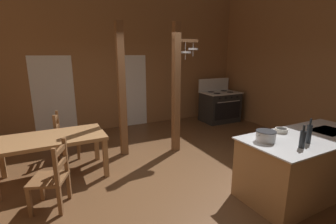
{
  "coord_description": "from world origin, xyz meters",
  "views": [
    {
      "loc": [
        -1.74,
        -3.23,
        2.09
      ],
      "look_at": [
        0.31,
        0.95,
        0.95
      ],
      "focal_mm": 25.54,
      "sensor_mm": 36.0,
      "label": 1
    }
  ],
  "objects_px": {
    "mixing_bowl_on_counter": "(281,130)",
    "bottle_short_on_counter": "(309,133)",
    "dining_table": "(52,142)",
    "ladderback_chair_by_post": "(52,178)",
    "kitchen_island": "(305,164)",
    "stove_range": "(220,106)",
    "stockpot_on_counter": "(266,136)",
    "bottle_tall_on_counter": "(302,139)",
    "ladderback_chair_near_window": "(65,136)"
  },
  "relations": [
    {
      "from": "bottle_tall_on_counter",
      "to": "mixing_bowl_on_counter",
      "type": "bearing_deg",
      "value": 61.77
    },
    {
      "from": "kitchen_island",
      "to": "bottle_tall_on_counter",
      "type": "height_order",
      "value": "bottle_tall_on_counter"
    },
    {
      "from": "ladderback_chair_by_post",
      "to": "mixing_bowl_on_counter",
      "type": "bearing_deg",
      "value": -16.84
    },
    {
      "from": "mixing_bowl_on_counter",
      "to": "bottle_short_on_counter",
      "type": "height_order",
      "value": "bottle_short_on_counter"
    },
    {
      "from": "dining_table",
      "to": "ladderback_chair_near_window",
      "type": "xyz_separation_m",
      "value": [
        0.24,
        0.82,
        -0.2
      ]
    },
    {
      "from": "dining_table",
      "to": "bottle_short_on_counter",
      "type": "height_order",
      "value": "bottle_short_on_counter"
    },
    {
      "from": "kitchen_island",
      "to": "ladderback_chair_near_window",
      "type": "xyz_separation_m",
      "value": [
        -3.22,
        2.99,
        -0.0
      ]
    },
    {
      "from": "stove_range",
      "to": "stockpot_on_counter",
      "type": "relative_size",
      "value": 3.88
    },
    {
      "from": "ladderback_chair_by_post",
      "to": "bottle_tall_on_counter",
      "type": "xyz_separation_m",
      "value": [
        2.93,
        -1.51,
        0.58
      ]
    },
    {
      "from": "ladderback_chair_near_window",
      "to": "bottle_short_on_counter",
      "type": "bearing_deg",
      "value": -47.67
    },
    {
      "from": "kitchen_island",
      "to": "mixing_bowl_on_counter",
      "type": "bearing_deg",
      "value": 134.26
    },
    {
      "from": "bottle_short_on_counter",
      "to": "kitchen_island",
      "type": "bearing_deg",
      "value": 30.36
    },
    {
      "from": "ladderback_chair_near_window",
      "to": "bottle_tall_on_counter",
      "type": "distance_m",
      "value": 4.24
    },
    {
      "from": "stove_range",
      "to": "ladderback_chair_near_window",
      "type": "height_order",
      "value": "stove_range"
    },
    {
      "from": "mixing_bowl_on_counter",
      "to": "bottle_short_on_counter",
      "type": "relative_size",
      "value": 0.54
    },
    {
      "from": "ladderback_chair_by_post",
      "to": "mixing_bowl_on_counter",
      "type": "relative_size",
      "value": 5.15
    },
    {
      "from": "stockpot_on_counter",
      "to": "bottle_short_on_counter",
      "type": "distance_m",
      "value": 0.56
    },
    {
      "from": "dining_table",
      "to": "ladderback_chair_by_post",
      "type": "relative_size",
      "value": 1.81
    },
    {
      "from": "bottle_tall_on_counter",
      "to": "dining_table",
      "type": "bearing_deg",
      "value": 140.04
    },
    {
      "from": "ladderback_chair_by_post",
      "to": "bottle_tall_on_counter",
      "type": "relative_size",
      "value": 3.15
    },
    {
      "from": "kitchen_island",
      "to": "stockpot_on_counter",
      "type": "bearing_deg",
      "value": 172.07
    },
    {
      "from": "stove_range",
      "to": "dining_table",
      "type": "distance_m",
      "value": 5.06
    },
    {
      "from": "bottle_short_on_counter",
      "to": "ladderback_chair_near_window",
      "type": "bearing_deg",
      "value": 132.33
    },
    {
      "from": "stove_range",
      "to": "stockpot_on_counter",
      "type": "bearing_deg",
      "value": -119.99
    },
    {
      "from": "ladderback_chair_by_post",
      "to": "stockpot_on_counter",
      "type": "xyz_separation_m",
      "value": [
        2.7,
        -1.14,
        0.54
      ]
    },
    {
      "from": "dining_table",
      "to": "ladderback_chair_by_post",
      "type": "xyz_separation_m",
      "value": [
        -0.03,
        -0.92,
        -0.2
      ]
    },
    {
      "from": "bottle_short_on_counter",
      "to": "stockpot_on_counter",
      "type": "bearing_deg",
      "value": 147.07
    },
    {
      "from": "kitchen_island",
      "to": "ladderback_chair_by_post",
      "type": "height_order",
      "value": "ladderback_chair_by_post"
    },
    {
      "from": "mixing_bowl_on_counter",
      "to": "bottle_short_on_counter",
      "type": "distance_m",
      "value": 0.48
    },
    {
      "from": "ladderback_chair_near_window",
      "to": "ladderback_chair_by_post",
      "type": "bearing_deg",
      "value": -98.63
    },
    {
      "from": "stockpot_on_counter",
      "to": "mixing_bowl_on_counter",
      "type": "distance_m",
      "value": 0.55
    },
    {
      "from": "stove_range",
      "to": "bottle_short_on_counter",
      "type": "distance_m",
      "value": 4.35
    },
    {
      "from": "ladderback_chair_by_post",
      "to": "kitchen_island",
      "type": "bearing_deg",
      "value": -19.73
    },
    {
      "from": "ladderback_chair_by_post",
      "to": "stockpot_on_counter",
      "type": "bearing_deg",
      "value": -22.93
    },
    {
      "from": "kitchen_island",
      "to": "stove_range",
      "type": "height_order",
      "value": "stove_range"
    },
    {
      "from": "mixing_bowl_on_counter",
      "to": "bottle_short_on_counter",
      "type": "xyz_separation_m",
      "value": [
        -0.06,
        -0.47,
        0.1
      ]
    },
    {
      "from": "ladderback_chair_near_window",
      "to": "stockpot_on_counter",
      "type": "relative_size",
      "value": 2.79
    },
    {
      "from": "dining_table",
      "to": "mixing_bowl_on_counter",
      "type": "xyz_separation_m",
      "value": [
        3.19,
        -1.89,
        0.3
      ]
    },
    {
      "from": "ladderback_chair_near_window",
      "to": "mixing_bowl_on_counter",
      "type": "height_order",
      "value": "mixing_bowl_on_counter"
    },
    {
      "from": "bottle_short_on_counter",
      "to": "bottle_tall_on_counter",
      "type": "bearing_deg",
      "value": -163.19
    },
    {
      "from": "dining_table",
      "to": "mixing_bowl_on_counter",
      "type": "distance_m",
      "value": 3.72
    },
    {
      "from": "dining_table",
      "to": "stockpot_on_counter",
      "type": "height_order",
      "value": "stockpot_on_counter"
    },
    {
      "from": "stove_range",
      "to": "ladderback_chair_by_post",
      "type": "height_order",
      "value": "stove_range"
    },
    {
      "from": "stockpot_on_counter",
      "to": "kitchen_island",
      "type": "bearing_deg",
      "value": -7.93
    },
    {
      "from": "bottle_tall_on_counter",
      "to": "bottle_short_on_counter",
      "type": "relative_size",
      "value": 0.88
    },
    {
      "from": "mixing_bowl_on_counter",
      "to": "bottle_tall_on_counter",
      "type": "bearing_deg",
      "value": -118.23
    },
    {
      "from": "ladderback_chair_by_post",
      "to": "stockpot_on_counter",
      "type": "relative_size",
      "value": 2.79
    },
    {
      "from": "bottle_tall_on_counter",
      "to": "bottle_short_on_counter",
      "type": "bearing_deg",
      "value": 16.81
    },
    {
      "from": "dining_table",
      "to": "bottle_short_on_counter",
      "type": "xyz_separation_m",
      "value": [
        3.13,
        -2.36,
        0.4
      ]
    },
    {
      "from": "ladderback_chair_by_post",
      "to": "bottle_short_on_counter",
      "type": "relative_size",
      "value": 2.77
    }
  ]
}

